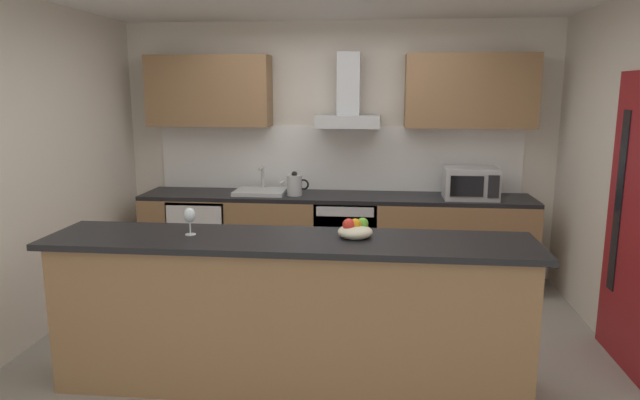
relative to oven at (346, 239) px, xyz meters
The scene contains 16 objects.
ground 1.52m from the oven, 94.76° to the right, with size 5.37×4.57×0.02m, color gray.
wall_back 0.94m from the oven, 106.44° to the left, with size 5.37×0.12×2.60m, color silver.
wall_left 2.89m from the oven, 148.67° to the right, with size 0.12×4.57×2.60m, color silver.
backsplash_tile 0.85m from the oven, 109.73° to the left, with size 3.72×0.02×0.66m, color white.
counter_back 0.12m from the oven, 167.62° to the left, with size 3.85×0.60×0.90m.
counter_island 2.07m from the oven, 96.83° to the right, with size 3.09×0.64×1.01m.
upper_cabinets 1.47m from the oven, 124.22° to the left, with size 3.80×0.32×0.70m.
side_door 2.61m from the oven, 36.30° to the right, with size 0.08×0.85×2.05m.
oven is the anchor object (origin of this frame).
refrigerator 1.46m from the oven, behind, with size 0.58×0.60×0.85m.
microwave 1.32m from the oven, ahead, with size 0.50×0.38×0.30m.
sink 0.98m from the oven, behind, with size 0.50×0.40×0.26m.
kettle 0.75m from the oven, behind, with size 0.29×0.15×0.24m.
range_hood 1.33m from the oven, 90.00° to the left, with size 0.62×0.45×0.72m.
wine_glass 2.32m from the oven, 113.42° to the right, with size 0.08×0.08×0.18m.
fruit_bowl 2.09m from the oven, 85.16° to the right, with size 0.22×0.22×0.13m.
Camera 1 is at (0.43, -4.00, 1.92)m, focal length 31.69 mm.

